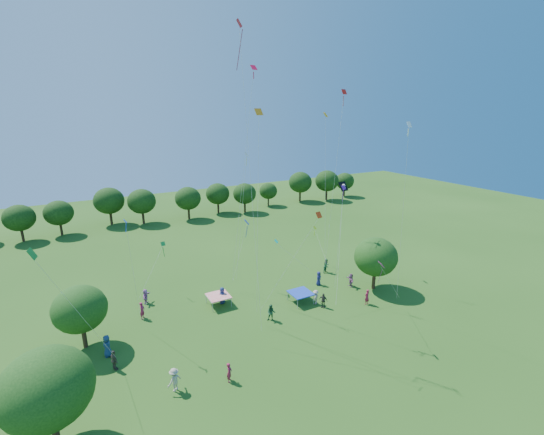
{
  "coord_description": "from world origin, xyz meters",
  "views": [
    {
      "loc": [
        -13.52,
        -10.66,
        19.11
      ],
      "look_at": [
        0.0,
        14.0,
        11.0
      ],
      "focal_mm": 24.0,
      "sensor_mm": 36.0,
      "label": 1
    }
  ],
  "objects": [
    {
      "name": "tent_red_stripe",
      "position": [
        -2.21,
        21.43,
        1.04
      ],
      "size": [
        2.2,
        2.2,
        1.1
      ],
      "color": "red",
      "rests_on": "ground"
    },
    {
      "name": "crowd_person_7",
      "position": [
        -5.47,
        10.57,
        0.77
      ],
      "size": [
        0.62,
        0.68,
        1.54
      ],
      "primitive_type": "imported",
      "rotation": [
        0.0,
        0.0,
        1.0
      ],
      "color": "maroon",
      "rests_on": "ground"
    },
    {
      "name": "small_kite_6",
      "position": [
        11.25,
        10.81,
        14.02
      ],
      "size": [
        2.76,
        1.71,
        17.14
      ],
      "color": "white"
    },
    {
      "name": "small_kite_14",
      "position": [
        0.97,
        21.49,
        12.23
      ],
      "size": [
        0.58,
        3.09,
        14.26
      ],
      "color": "silver"
    },
    {
      "name": "near_tree_east",
      "position": [
        14.46,
        16.53,
        3.84
      ],
      "size": [
        4.73,
        4.73,
        5.98
      ],
      "color": "#422B19",
      "rests_on": "ground"
    },
    {
      "name": "crowd_person_1",
      "position": [
        11.31,
        14.22,
        0.83
      ],
      "size": [
        0.67,
        0.48,
        1.66
      ],
      "primitive_type": "imported",
      "rotation": [
        0.0,
        0.0,
        3.27
      ],
      "color": "maroon",
      "rests_on": "ground"
    },
    {
      "name": "small_kite_2",
      "position": [
        12.64,
        25.31,
        4.41
      ],
      "size": [
        0.97,
        4.08,
        3.81
      ],
      "color": "#CEF415"
    },
    {
      "name": "small_kite_8",
      "position": [
        1.17,
        20.91,
        17.47
      ],
      "size": [
        1.55,
        3.83,
        21.85
      ],
      "color": "red"
    },
    {
      "name": "crowd_person_4",
      "position": [
        -12.74,
        15.99,
        0.84
      ],
      "size": [
        0.77,
        1.08,
        1.68
      ],
      "primitive_type": "imported",
      "rotation": [
        0.0,
        0.0,
        1.93
      ],
      "color": "#443F37",
      "rests_on": "ground"
    },
    {
      "name": "crowd_person_13",
      "position": [
        -9.55,
        22.54,
        0.86
      ],
      "size": [
        0.71,
        0.76,
        1.72
      ],
      "primitive_type": "imported",
      "rotation": [
        0.0,
        0.0,
        0.95
      ],
      "color": "#9A1C46",
      "rests_on": "ground"
    },
    {
      "name": "crowd_person_9",
      "position": [
        -9.24,
        11.58,
        0.9
      ],
      "size": [
        1.29,
        1.0,
        1.8
      ],
      "primitive_type": "imported",
      "rotation": [
        0.0,
        0.0,
        3.6
      ],
      "color": "#A59B84",
      "rests_on": "ground"
    },
    {
      "name": "crowd_person_0",
      "position": [
        9.52,
        20.21,
        0.82
      ],
      "size": [
        0.92,
        0.78,
        1.64
      ],
      "primitive_type": "imported",
      "rotation": [
        0.0,
        0.0,
        0.51
      ],
      "color": "navy",
      "rests_on": "ground"
    },
    {
      "name": "small_kite_9",
      "position": [
        13.87,
        25.73,
        15.67
      ],
      "size": [
        2.48,
        4.4,
        17.88
      ],
      "color": "orange"
    },
    {
      "name": "crowd_person_10",
      "position": [
        6.96,
        15.88,
        0.78
      ],
      "size": [
        0.85,
        1.0,
        1.57
      ],
      "primitive_type": "imported",
      "rotation": [
        0.0,
        0.0,
        5.28
      ],
      "color": "#3A342E",
      "rests_on": "ground"
    },
    {
      "name": "small_kite_13",
      "position": [
        8.43,
        9.65,
        6.21
      ],
      "size": [
        5.89,
        2.89,
        5.96
      ],
      "color": "#A01A80"
    },
    {
      "name": "red_high_kite",
      "position": [
        -0.93,
        16.89,
        20.53
      ],
      "size": [
        0.73,
        4.7,
        24.74
      ],
      "color": "red"
    },
    {
      "name": "tent_blue",
      "position": [
        5.56,
        17.91,
        1.04
      ],
      "size": [
        2.2,
        2.2,
        1.1
      ],
      "color": "#1B3CB2",
      "rests_on": "ground"
    },
    {
      "name": "small_kite_5",
      "position": [
        9.62,
        16.94,
        9.89
      ],
      "size": [
        0.79,
        0.38,
        10.91
      ],
      "color": "#6F1BA2"
    },
    {
      "name": "small_kite_4",
      "position": [
        -10.36,
        19.57,
        8.54
      ],
      "size": [
        0.65,
        1.92,
        9.69
      ],
      "color": "blue"
    },
    {
      "name": "small_kite_11",
      "position": [
        -15.3,
        11.0,
        10.27
      ],
      "size": [
        3.47,
        6.12,
        11.32
      ],
      "color": "#167D1E"
    },
    {
      "name": "crowd_person_6",
      "position": [
        -13.04,
        18.04,
        0.94
      ],
      "size": [
        0.6,
        0.98,
        1.88
      ],
      "primitive_type": "imported",
      "rotation": [
        0.0,
        0.0,
        4.6
      ],
      "color": "navy",
      "rests_on": "ground"
    },
    {
      "name": "crowd_person_11",
      "position": [
        12.49,
        18.12,
        0.79
      ],
      "size": [
        0.92,
        1.57,
        1.59
      ],
      "primitive_type": "imported",
      "rotation": [
        0.0,
        0.0,
        4.43
      ],
      "color": "#884F79",
      "rests_on": "ground"
    },
    {
      "name": "crowd_person_2",
      "position": [
        12.37,
        22.52,
        0.9
      ],
      "size": [
        1.0,
        0.76,
        1.79
      ],
      "primitive_type": "imported",
      "rotation": [
        0.0,
        0.0,
        0.37
      ],
      "color": "#265935",
      "rests_on": "ground"
    },
    {
      "name": "near_tree_west",
      "position": [
        -16.52,
        10.44,
        4.1
      ],
      "size": [
        5.12,
        5.12,
        6.42
      ],
      "color": "#422B19",
      "rests_on": "ground"
    },
    {
      "name": "crowd_person_3",
      "position": [
        6.72,
        16.84,
        0.77
      ],
      "size": [
        1.1,
        0.86,
        1.54
      ],
      "primitive_type": "imported",
      "rotation": [
        0.0,
        0.0,
        3.62
      ],
      "color": "#B5A091",
      "rests_on": "ground"
    },
    {
      "name": "small_kite_12",
      "position": [
        2.25,
        24.16,
        6.93
      ],
      "size": [
        2.51,
        1.19,
        6.54
      ],
      "color": "#1124AF"
    },
    {
      "name": "pirate_kite",
      "position": [
        11.56,
        19.17,
        11.29
      ],
      "size": [
        5.34,
        5.92,
        10.68
      ],
      "color": "black"
    },
    {
      "name": "crowd_person_8",
      "position": [
        1.15,
        16.26,
        0.83
      ],
      "size": [
        0.93,
        0.82,
        1.66
      ],
      "primitive_type": "imported",
      "rotation": [
        0.0,
        0.0,
        5.69
      ],
      "color": "#235230",
      "rests_on": "ground"
    },
    {
      "name": "small_kite_3",
      "position": [
        -6.64,
        26.49,
        4.95
      ],
      "size": [
        3.58,
        2.84,
        4.61
      ],
      "color": "#188633"
    },
    {
      "name": "small_kite_1",
      "position": [
        1.62,
        11.79,
        9.45
      ],
      "size": [
        2.34,
        6.09,
        10.71
      ],
      "color": "#EE370C"
    },
    {
      "name": "treeline",
      "position": [
        -1.73,
        55.43,
        4.09
      ],
      "size": [
        88.01,
        8.77,
        6.77
      ],
      "color": "#422B19",
      "rests_on": "ground"
    },
    {
      "name": "small_kite_10",
      "position": [
        -0.18,
        16.0,
        15.5
      ],
      "size": [
        0.69,
        0.7,
        18.16
      ],
      "color": "orange"
    },
    {
      "name": "small_kite_0",
      "position": [
        13.09,
        22.13,
        17.08
      ],
      "size": [
        1.65,
        0.5,
        20.29
      ],
      "color": "red"
    },
    {
      "name": "crowd_person_5",
      "position": [
        -8.72,
        25.41,
        0.8
      ],
      "size": [
        1.24,
        1.54,
        1.59
      ],
      "primitive_type": "imported",
      "rotation": [
        0.0,
        0.0,
        1.01
      ],
      "color": "#AC64A7",
      "rests_on": "ground"
    },
    {
      "name": "small_kite_7",
      "position": [
        6.27,
        23.43,
        4.44
      ],
      "size": [
        3.74,
        2.31,
        3.79
      ],
      "color": "#0ED8A6"
    },
    {
      "name": "crowd_person_12",
      "position": [
        -1.71,
        21.66,
        0.88
      ],
      "size": [
        0.81,
        0.99,
        1.76
      ],
      "primitive_type": "imported",
      "rotation": [
        0.0,
        0.0,
        4.25
      ],
      "color": "navy",
      "rests_on": "ground"
    },
    {
      "name": "near_tree_north",
      "position": [
        -14.61,
        20.28,
        3.59
      ],
      "size": [
        4.31,
        4.31,
        5.53
      ],
      "color": "#422B19",
      "rests_on": "ground"
    }
  ]
}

